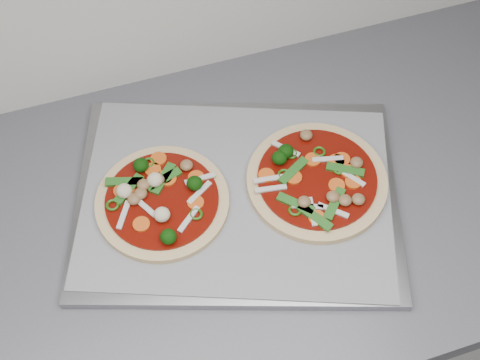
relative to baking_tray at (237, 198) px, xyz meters
name	(u,v)px	position (x,y,z in m)	size (l,w,h in m)	color
base_cabinet	(352,287)	(0.26, -0.02, -0.48)	(3.60, 0.60, 0.86)	#B9B9B7
countertop	(392,173)	(0.26, -0.02, -0.03)	(3.60, 0.60, 0.04)	#59595F
baking_tray	(237,198)	(0.00, 0.00, 0.00)	(0.49, 0.36, 0.02)	gray
parchment	(237,194)	(0.00, 0.00, 0.01)	(0.46, 0.34, 0.00)	gray
pizza_left	(161,199)	(-0.11, 0.02, 0.02)	(0.28, 0.28, 0.03)	#E7C586
pizza_right	(316,180)	(0.12, -0.02, 0.02)	(0.22, 0.22, 0.04)	#E7C586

